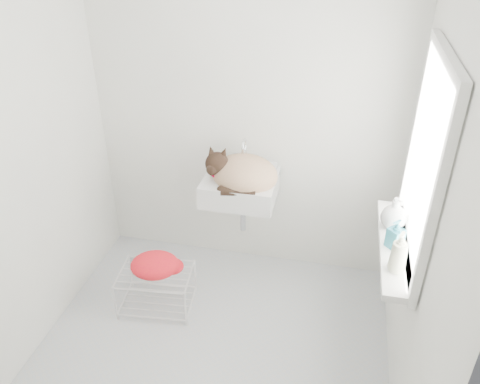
% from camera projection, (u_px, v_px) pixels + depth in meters
% --- Properties ---
extents(floor, '(2.20, 2.00, 0.02)m').
position_uv_depth(floor, '(212.00, 347.00, 3.10)').
color(floor, '#B0B5BC').
rests_on(floor, ground).
extents(back_wall, '(2.20, 0.02, 2.50)m').
position_uv_depth(back_wall, '(246.00, 108.00, 3.30)').
color(back_wall, white).
rests_on(back_wall, ground).
extents(right_wall, '(0.02, 2.00, 2.50)m').
position_uv_depth(right_wall, '(431.00, 202.00, 2.25)').
color(right_wall, white).
rests_on(right_wall, ground).
extents(left_wall, '(0.02, 2.00, 2.50)m').
position_uv_depth(left_wall, '(14.00, 156.00, 2.67)').
color(left_wall, white).
rests_on(left_wall, ground).
extents(window_glass, '(0.01, 0.80, 1.00)m').
position_uv_depth(window_glass, '(427.00, 163.00, 2.37)').
color(window_glass, white).
rests_on(window_glass, right_wall).
extents(window_frame, '(0.04, 0.90, 1.10)m').
position_uv_depth(window_frame, '(424.00, 163.00, 2.38)').
color(window_frame, white).
rests_on(window_frame, right_wall).
extents(windowsill, '(0.16, 0.88, 0.04)m').
position_uv_depth(windowsill, '(394.00, 246.00, 2.65)').
color(windowsill, white).
rests_on(windowsill, right_wall).
extents(sink, '(0.49, 0.43, 0.20)m').
position_uv_depth(sink, '(241.00, 177.00, 3.28)').
color(sink, white).
rests_on(sink, back_wall).
extents(faucet, '(0.18, 0.13, 0.18)m').
position_uv_depth(faucet, '(246.00, 148.00, 3.36)').
color(faucet, silver).
rests_on(faucet, sink).
extents(cat, '(0.52, 0.46, 0.30)m').
position_uv_depth(cat, '(242.00, 174.00, 3.24)').
color(cat, tan).
rests_on(cat, sink).
extents(wire_rack, '(0.51, 0.38, 0.29)m').
position_uv_depth(wire_rack, '(157.00, 288.00, 3.35)').
color(wire_rack, silver).
rests_on(wire_rack, floor).
extents(towel, '(0.38, 0.31, 0.14)m').
position_uv_depth(towel, '(155.00, 270.00, 3.27)').
color(towel, red).
rests_on(towel, wire_rack).
extents(bottle_a, '(0.10, 0.10, 0.20)m').
position_uv_depth(bottle_a, '(395.00, 270.00, 2.45)').
color(bottle_a, white).
rests_on(bottle_a, windowsill).
extents(bottle_b, '(0.11, 0.11, 0.17)m').
position_uv_depth(bottle_b, '(393.00, 246.00, 2.62)').
color(bottle_b, '#257184').
rests_on(bottle_b, windowsill).
extents(bottle_c, '(0.21, 0.21, 0.19)m').
position_uv_depth(bottle_c, '(392.00, 226.00, 2.78)').
color(bottle_c, white).
rests_on(bottle_c, windowsill).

